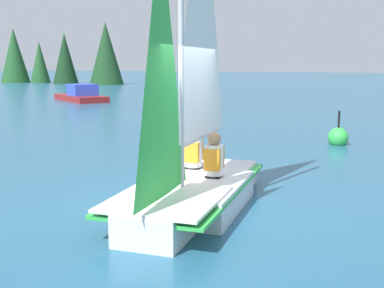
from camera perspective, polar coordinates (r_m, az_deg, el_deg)
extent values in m
plane|color=#235675|center=(7.67, 0.00, -7.57)|extent=(260.00, 260.00, 0.00)
cube|color=silver|center=(7.61, 0.00, -6.04)|extent=(1.90, 2.37, 0.42)
cube|color=silver|center=(6.26, -4.46, -9.53)|extent=(0.99, 1.03, 0.42)
cube|color=silver|center=(9.01, 3.06, -3.60)|extent=(1.45, 1.11, 0.42)
cube|color=green|center=(7.58, 0.00, -5.05)|extent=(2.21, 4.02, 0.05)
cube|color=silver|center=(6.58, -2.97, -6.43)|extent=(1.70, 1.97, 0.04)
cylinder|color=#B7B7BC|center=(6.92, -1.32, 16.01)|extent=(0.08, 0.08, 5.22)
cylinder|color=#B7B7BC|center=(7.90, 1.16, 0.84)|extent=(0.43, 1.96, 0.07)
pyramid|color=green|center=(6.20, -3.61, 9.89)|extent=(0.29, 1.30, 3.54)
cube|color=black|center=(9.51, 3.87, -3.32)|extent=(0.04, 0.08, 0.30)
cube|color=black|center=(7.94, 2.61, -5.27)|extent=(0.29, 0.32, 0.45)
cylinder|color=white|center=(7.83, 2.64, -1.91)|extent=(0.35, 0.35, 0.50)
cube|color=orange|center=(7.83, 2.64, -1.73)|extent=(0.32, 0.38, 0.35)
sphere|color=#A87A56|center=(7.77, 2.66, 0.62)|extent=(0.22, 0.22, 0.22)
cube|color=black|center=(8.58, 0.20, -4.14)|extent=(0.29, 0.32, 0.45)
cylinder|color=white|center=(8.48, 0.20, -1.02)|extent=(0.35, 0.35, 0.50)
cube|color=orange|center=(8.48, 0.20, -0.85)|extent=(0.32, 0.38, 0.35)
sphere|color=brown|center=(8.42, 0.20, 1.32)|extent=(0.22, 0.22, 0.22)
cube|color=maroon|center=(30.78, -13.06, 5.34)|extent=(5.10, 3.90, 0.35)
cube|color=blue|center=(30.41, -12.87, 6.29)|extent=(2.18, 2.10, 0.70)
cube|color=black|center=(33.16, -14.55, 5.62)|extent=(0.33, 0.33, 0.42)
cone|color=#193D1E|center=(55.57, -10.16, 10.52)|extent=(3.83, 3.83, 6.89)
cone|color=#143319|center=(59.30, -14.83, 9.79)|extent=(2.93, 2.93, 5.87)
cone|color=#1E4C23|center=(62.45, -17.60, 9.23)|extent=(2.38, 2.38, 5.00)
cone|color=#1E4C23|center=(64.22, -20.31, 9.82)|extent=(3.51, 3.51, 6.65)
sphere|color=green|center=(14.17, 16.92, 0.73)|extent=(0.58, 0.58, 0.58)
cylinder|color=black|center=(14.11, 17.01, 2.66)|extent=(0.06, 0.06, 0.56)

